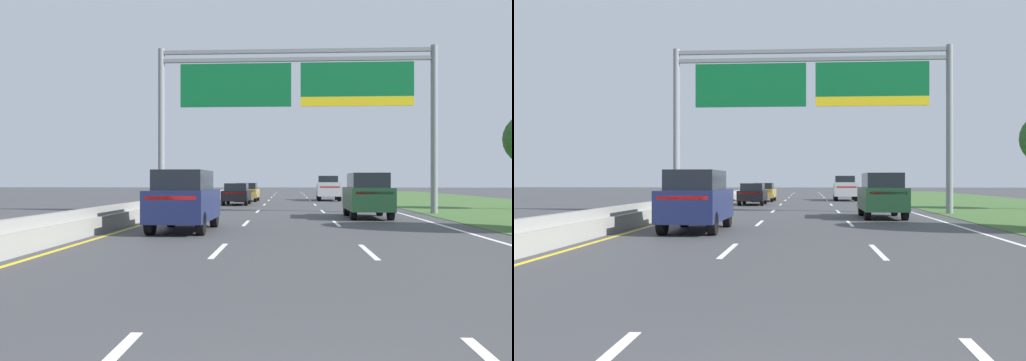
# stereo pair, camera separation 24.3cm
# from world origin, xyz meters

# --- Properties ---
(ground_plane) EXTENTS (220.00, 220.00, 0.00)m
(ground_plane) POSITION_xyz_m (0.00, 35.00, 0.00)
(ground_plane) COLOR #3D3D3F
(lane_striping) EXTENTS (11.96, 106.00, 0.01)m
(lane_striping) POSITION_xyz_m (0.00, 34.54, 0.00)
(lane_striping) COLOR white
(lane_striping) RESTS_ON ground
(grass_verge_right) EXTENTS (14.00, 110.00, 0.02)m
(grass_verge_right) POSITION_xyz_m (13.95, 35.00, 0.01)
(grass_verge_right) COLOR #3D602D
(grass_verge_right) RESTS_ON ground
(median_barrier_concrete) EXTENTS (0.60, 110.00, 0.85)m
(median_barrier_concrete) POSITION_xyz_m (-6.60, 35.00, 0.35)
(median_barrier_concrete) COLOR gray
(median_barrier_concrete) RESTS_ON ground
(overhead_sign_gantry) EXTENTS (15.06, 0.42, 8.98)m
(overhead_sign_gantry) POSITION_xyz_m (0.30, 26.68, 6.44)
(overhead_sign_gantry) COLOR gray
(overhead_sign_gantry) RESTS_ON ground
(pickup_truck_silver) EXTENTS (2.13, 5.45, 2.20)m
(pickup_truck_silver) POSITION_xyz_m (3.47, 46.57, 1.07)
(pickup_truck_silver) COLOR #B2B5BA
(pickup_truck_silver) RESTS_ON ground
(car_navy_left_lane_suv) EXTENTS (1.91, 4.71, 2.11)m
(car_navy_left_lane_suv) POSITION_xyz_m (-3.72, 15.89, 1.10)
(car_navy_left_lane_suv) COLOR #161E47
(car_navy_left_lane_suv) RESTS_ON ground
(car_black_left_lane_sedan) EXTENTS (1.83, 4.40, 1.57)m
(car_black_left_lane_sedan) POSITION_xyz_m (-3.86, 36.98, 0.82)
(car_black_left_lane_sedan) COLOR black
(car_black_left_lane_sedan) RESTS_ON ground
(car_darkgreen_right_lane_suv) EXTENTS (1.94, 4.72, 2.11)m
(car_darkgreen_right_lane_suv) POSITION_xyz_m (3.61, 23.17, 1.10)
(car_darkgreen_right_lane_suv) COLOR #193D23
(car_darkgreen_right_lane_suv) RESTS_ON ground
(car_gold_left_lane_sedan) EXTENTS (1.89, 4.43, 1.57)m
(car_gold_left_lane_sedan) POSITION_xyz_m (-3.60, 44.08, 0.82)
(car_gold_left_lane_sedan) COLOR #A38438
(car_gold_left_lane_sedan) RESTS_ON ground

